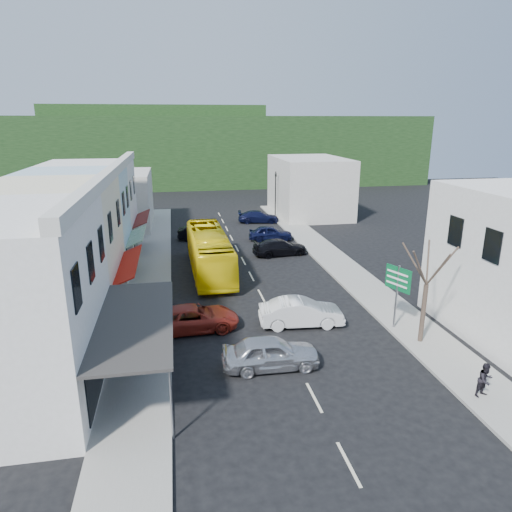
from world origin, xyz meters
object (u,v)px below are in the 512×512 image
Objects in this scene: pedestrian_left at (127,305)px; direction_sign at (396,298)px; car_white at (301,314)px; car_red at (194,318)px; car_silver at (271,354)px; street_tree at (426,285)px; pedestrian_right at (486,378)px; traffic_signal at (275,194)px; bus at (209,253)px.

pedestrian_left is 15.41m from direction_sign.
car_red is at bearing 89.88° from car_white.
pedestrian_left is (-7.18, 6.66, 0.30)m from car_silver.
car_red is at bearing 162.15° from street_tree.
pedestrian_right is 0.31× the size of traffic_signal.
bus reaches higher than car_red.
car_white is at bearing 110.25° from pedestrian_right.
pedestrian_right is 0.26× the size of street_tree.
car_red is 2.71× the size of pedestrian_right.
bus is 11.56m from car_white.
car_red is 0.69× the size of street_tree.
street_tree is 33.56m from traffic_signal.
pedestrian_left is (-5.48, -8.29, -0.55)m from bus.
street_tree is at bearing -93.53° from direction_sign.
car_silver is at bearing -173.05° from street_tree.
car_white is (4.39, -10.66, -0.85)m from bus.
traffic_signal is (9.61, 19.62, 1.19)m from bus.
pedestrian_right reaches higher than car_white.
car_red is 0.84× the size of traffic_signal.
pedestrian_right is at bearing -116.90° from pedestrian_left.
direction_sign is 31.76m from traffic_signal.
car_white is 10.14m from pedestrian_right.
car_silver is 0.96× the size of car_red.
car_white is 0.96× the size of car_red.
direction_sign is (14.89, -3.85, 0.90)m from pedestrian_left.
street_tree is (0.61, -1.80, 1.41)m from direction_sign.
pedestrian_right is 0.45× the size of direction_sign.
car_red is (-3.43, 4.80, 0.00)m from car_silver.
car_red is 31.92m from traffic_signal.
bus is at bearing -12.80° from car_red.
car_white is 6.14m from car_red.
street_tree is at bearing 67.92° from traffic_signal.
car_white is at bearing 57.42° from traffic_signal.
street_tree reaches higher than car_white.
pedestrian_right is at bearing -130.27° from car_red.
bus is 15.07m from car_silver.
pedestrian_right is at bearing -63.46° from bus.
traffic_signal reaches higher than car_red.
direction_sign is at bearing 81.53° from pedestrian_right.
direction_sign is 0.69× the size of traffic_signal.
street_tree reaches higher than bus.
pedestrian_right is at bearing -89.76° from street_tree.
direction_sign reaches higher than car_red.
bus is 2.64× the size of car_silver.
bus reaches higher than car_white.
bus is 6.82× the size of pedestrian_right.
car_silver is 9.31m from pedestrian_right.
car_white is 0.66× the size of street_tree.
traffic_signal reaches higher than car_white.
direction_sign is (9.41, -12.13, 0.35)m from bus.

